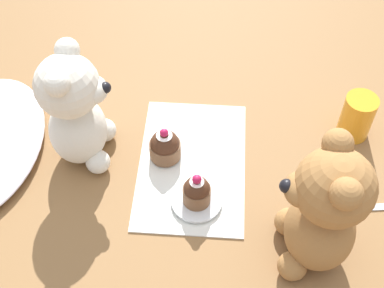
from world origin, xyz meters
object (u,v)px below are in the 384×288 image
object	(u,v)px
teddy_bear_tan	(324,211)
cupcake_near_cream_bear	(165,146)
teaspoon	(363,207)
teddy_bear_cream	(75,110)
juice_glass	(357,117)
cupcake_near_tan_bear	(197,191)
saucer_plate	(197,201)

from	to	relation	value
teddy_bear_tan	cupcake_near_cream_bear	world-z (taller)	teddy_bear_tan
teaspoon	cupcake_near_cream_bear	bearing A→B (deg)	158.58
teddy_bear_cream	juice_glass	xyz separation A→B (m)	(0.08, -0.47, -0.07)
teddy_bear_tan	juice_glass	size ratio (longest dim) A/B	2.73
teddy_bear_cream	teaspoon	world-z (taller)	teddy_bear_cream
teddy_bear_cream	cupcake_near_cream_bear	size ratio (longest dim) A/B	3.31
teddy_bear_cream	cupcake_near_cream_bear	bearing A→B (deg)	-91.33
cupcake_near_tan_bear	juice_glass	size ratio (longest dim) A/B	0.75
teddy_bear_tan	juice_glass	xyz separation A→B (m)	(0.24, -0.09, -0.07)
cupcake_near_cream_bear	juice_glass	distance (m)	0.34
teddy_bear_cream	teaspoon	distance (m)	0.49
teddy_bear_tan	cupcake_near_cream_bear	bearing A→B (deg)	-126.54
saucer_plate	teaspoon	world-z (taller)	saucer_plate
cupcake_near_cream_bear	saucer_plate	xyz separation A→B (m)	(-0.09, -0.06, -0.02)
teddy_bear_cream	cupcake_near_tan_bear	size ratio (longest dim) A/B	3.44
teddy_bear_cream	cupcake_near_tan_bear	world-z (taller)	teddy_bear_cream
teddy_bear_cream	teaspoon	size ratio (longest dim) A/B	1.89
cupcake_near_tan_bear	saucer_plate	bearing A→B (deg)	0.00
saucer_plate	teaspoon	xyz separation A→B (m)	(0.01, -0.27, -0.01)
teddy_bear_cream	teaspoon	bearing A→B (deg)	-100.84
cupcake_near_tan_bear	teaspoon	bearing A→B (deg)	-87.94
saucer_plate	cupcake_near_tan_bear	bearing A→B (deg)	0.00
teddy_bear_cream	saucer_plate	world-z (taller)	teddy_bear_cream
cupcake_near_tan_bear	juice_glass	distance (m)	0.32
teddy_bear_tan	saucer_plate	size ratio (longest dim) A/B	2.83
cupcake_near_cream_bear	cupcake_near_tan_bear	distance (m)	0.11
teddy_bear_tan	teddy_bear_cream	bearing A→B (deg)	-115.47
teddy_bear_tan	teaspoon	size ratio (longest dim) A/B	2.00
cupcake_near_tan_bear	teaspoon	world-z (taller)	cupcake_near_tan_bear
saucer_plate	juice_glass	world-z (taller)	juice_glass
teddy_bear_tan	cupcake_near_tan_bear	xyz separation A→B (m)	(0.07, 0.18, -0.08)
teddy_bear_tan	cupcake_near_cream_bear	size ratio (longest dim) A/B	3.49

